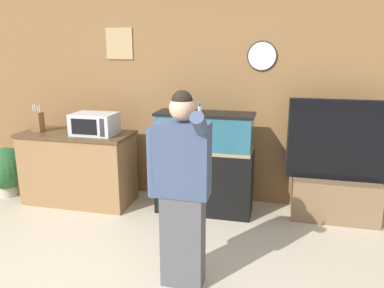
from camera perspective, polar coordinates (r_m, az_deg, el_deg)
wall_back_paneled at (r=4.88m, az=-1.05°, el=6.72°), size 10.00×0.08×2.60m
counter_island at (r=5.05m, az=-16.87°, el=-3.44°), size 1.41×0.64×0.92m
microwave at (r=4.74m, az=-14.62°, el=2.98°), size 0.53×0.38×0.26m
knife_block at (r=5.15m, az=-22.50°, el=3.20°), size 0.13×0.12×0.35m
aquarium_on_stand at (r=4.49m, az=1.92°, el=-2.91°), size 1.15×0.42×1.23m
tv_on_stand at (r=4.65m, az=21.08°, el=-5.94°), size 1.16×0.40×1.41m
person_standing at (r=3.03m, az=-1.62°, el=-6.81°), size 0.52×0.39×1.65m
potted_plant at (r=5.64m, az=-26.41°, el=-3.47°), size 0.56×0.56×0.67m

